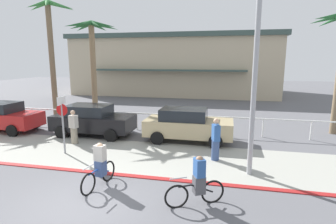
% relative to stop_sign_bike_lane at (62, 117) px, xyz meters
% --- Properties ---
extents(ground_plane, '(80.00, 80.00, 0.00)m').
position_rel_stop_sign_bike_lane_xyz_m(ground_plane, '(2.95, 6.18, -1.68)').
color(ground_plane, '#5B5B60').
extents(sidewalk_strip, '(44.00, 4.00, 0.02)m').
position_rel_stop_sign_bike_lane_xyz_m(sidewalk_strip, '(2.95, 0.38, -1.67)').
color(sidewalk_strip, '#9E9E93').
rests_on(sidewalk_strip, ground).
extents(curb_paint, '(44.00, 0.24, 0.03)m').
position_rel_stop_sign_bike_lane_xyz_m(curb_paint, '(2.95, -1.62, -1.66)').
color(curb_paint, maroon).
rests_on(curb_paint, ground).
extents(building_backdrop, '(23.81, 12.65, 6.89)m').
position_rel_stop_sign_bike_lane_xyz_m(building_backdrop, '(0.60, 23.80, 1.79)').
color(building_backdrop, '#BCAD8E').
rests_on(building_backdrop, ground).
extents(rail_fence, '(21.44, 0.08, 1.04)m').
position_rel_stop_sign_bike_lane_xyz_m(rail_fence, '(2.95, 4.68, -0.84)').
color(rail_fence, white).
rests_on(rail_fence, ground).
extents(stop_sign_bike_lane, '(0.52, 0.56, 2.56)m').
position_rel_stop_sign_bike_lane_xyz_m(stop_sign_bike_lane, '(0.00, 0.00, 0.00)').
color(stop_sign_bike_lane, gray).
rests_on(stop_sign_bike_lane, ground).
extents(streetlight_curb, '(0.24, 2.54, 7.50)m').
position_rel_stop_sign_bike_lane_xyz_m(streetlight_curb, '(7.85, -0.77, 2.60)').
color(streetlight_curb, '#9EA0A5').
rests_on(streetlight_curb, ground).
extents(palm_tree_1, '(3.31, 3.02, 7.96)m').
position_rel_stop_sign_bike_lane_xyz_m(palm_tree_1, '(-4.74, 6.42, 4.05)').
color(palm_tree_1, '#756047').
rests_on(palm_tree_1, ground).
extents(palm_tree_2, '(3.05, 3.52, 6.56)m').
position_rel_stop_sign_bike_lane_xyz_m(palm_tree_2, '(-1.71, 6.28, 3.47)').
color(palm_tree_2, '#846B4C').
rests_on(palm_tree_2, ground).
extents(car_red_0, '(4.40, 2.02, 1.69)m').
position_rel_stop_sign_bike_lane_xyz_m(car_red_0, '(-5.81, 2.71, -0.81)').
color(car_red_0, red).
rests_on(car_red_0, ground).
extents(car_black_1, '(4.40, 2.02, 1.69)m').
position_rel_stop_sign_bike_lane_xyz_m(car_black_1, '(-0.22, 3.01, -0.81)').
color(car_black_1, black).
rests_on(car_black_1, ground).
extents(car_tan_2, '(4.40, 2.02, 1.69)m').
position_rel_stop_sign_bike_lane_xyz_m(car_tan_2, '(5.03, 3.04, -0.81)').
color(car_tan_2, tan).
rests_on(car_tan_2, ground).
extents(cyclist_blue_0, '(0.39, 1.81, 1.50)m').
position_rel_stop_sign_bike_lane_xyz_m(cyclist_blue_0, '(2.98, -2.56, -0.98)').
color(cyclist_blue_0, black).
rests_on(cyclist_blue_0, ground).
extents(cyclist_black_1, '(1.64, 0.90, 1.50)m').
position_rel_stop_sign_bike_lane_xyz_m(cyclist_black_1, '(6.24, -3.04, -0.98)').
color(cyclist_black_1, black).
rests_on(cyclist_black_1, ground).
extents(pedestrian_0, '(0.45, 0.38, 1.69)m').
position_rel_stop_sign_bike_lane_xyz_m(pedestrian_0, '(-0.38, 1.42, -0.90)').
color(pedestrian_0, gray).
rests_on(pedestrian_0, ground).
extents(pedestrian_1, '(0.41, 0.46, 1.79)m').
position_rel_stop_sign_bike_lane_xyz_m(pedestrian_1, '(6.56, 0.63, -0.84)').
color(pedestrian_1, '#384C7A').
rests_on(pedestrian_1, ground).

